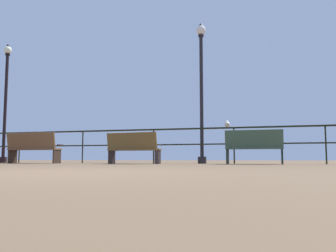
{
  "coord_description": "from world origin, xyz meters",
  "views": [
    {
      "loc": [
        2.23,
        -3.52,
        0.16
      ],
      "look_at": [
        -0.66,
        6.72,
        1.16
      ],
      "focal_mm": 37.17,
      "sensor_mm": 36.0,
      "label": 1
    }
  ],
  "objects_px": {
    "bench_near_left": "(133,147)",
    "lamppost_center": "(201,83)",
    "lamppost_left": "(6,97)",
    "seagull_on_rail": "(227,124)",
    "bench_near_right": "(254,145)",
    "bench_far_left": "(33,147)"
  },
  "relations": [
    {
      "from": "bench_near_left",
      "to": "lamppost_left",
      "type": "bearing_deg",
      "value": 169.44
    },
    {
      "from": "bench_near_left",
      "to": "bench_near_right",
      "type": "relative_size",
      "value": 1.08
    },
    {
      "from": "bench_near_right",
      "to": "lamppost_left",
      "type": "relative_size",
      "value": 0.34
    },
    {
      "from": "seagull_on_rail",
      "to": "lamppost_center",
      "type": "bearing_deg",
      "value": 167.87
    },
    {
      "from": "lamppost_left",
      "to": "seagull_on_rail",
      "type": "bearing_deg",
      "value": -1.21
    },
    {
      "from": "bench_far_left",
      "to": "seagull_on_rail",
      "type": "bearing_deg",
      "value": 7.97
    },
    {
      "from": "seagull_on_rail",
      "to": "bench_far_left",
      "type": "bearing_deg",
      "value": -172.03
    },
    {
      "from": "bench_far_left",
      "to": "bench_near_left",
      "type": "distance_m",
      "value": 3.56
    },
    {
      "from": "seagull_on_rail",
      "to": "bench_near_left",
      "type": "bearing_deg",
      "value": -162.39
    },
    {
      "from": "bench_far_left",
      "to": "lamppost_center",
      "type": "relative_size",
      "value": 0.39
    },
    {
      "from": "bench_near_right",
      "to": "lamppost_left",
      "type": "xyz_separation_m",
      "value": [
        -9.23,
        1.05,
        1.98
      ]
    },
    {
      "from": "bench_near_right",
      "to": "seagull_on_rail",
      "type": "height_order",
      "value": "seagull_on_rail"
    },
    {
      "from": "bench_far_left",
      "to": "lamppost_left",
      "type": "xyz_separation_m",
      "value": [
        -2.1,
        1.06,
        1.95
      ]
    },
    {
      "from": "bench_near_left",
      "to": "bench_far_left",
      "type": "bearing_deg",
      "value": -179.87
    },
    {
      "from": "bench_near_right",
      "to": "lamppost_left",
      "type": "bearing_deg",
      "value": 173.49
    },
    {
      "from": "bench_far_left",
      "to": "seagull_on_rail",
      "type": "xyz_separation_m",
      "value": [
        6.32,
        0.88,
        0.66
      ]
    },
    {
      "from": "bench_near_left",
      "to": "lamppost_center",
      "type": "height_order",
      "value": "lamppost_center"
    },
    {
      "from": "bench_near_right",
      "to": "seagull_on_rail",
      "type": "xyz_separation_m",
      "value": [
        -0.82,
        0.88,
        0.7
      ]
    },
    {
      "from": "bench_far_left",
      "to": "lamppost_center",
      "type": "bearing_deg",
      "value": 10.94
    },
    {
      "from": "bench_far_left",
      "to": "lamppost_center",
      "type": "height_order",
      "value": "lamppost_center"
    },
    {
      "from": "lamppost_left",
      "to": "seagull_on_rail",
      "type": "xyz_separation_m",
      "value": [
        8.41,
        -0.18,
        -1.28
      ]
    },
    {
      "from": "bench_far_left",
      "to": "bench_near_right",
      "type": "distance_m",
      "value": 7.14
    }
  ]
}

